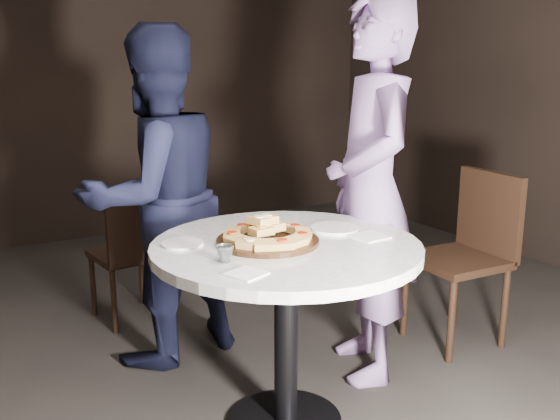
% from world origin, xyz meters
% --- Properties ---
extents(table, '(1.20, 1.20, 0.84)m').
position_xyz_m(table, '(0.03, -0.01, 0.69)').
color(table, black).
rests_on(table, ground).
extents(serving_board, '(0.53, 0.53, 0.02)m').
position_xyz_m(serving_board, '(-0.04, 0.02, 0.85)').
color(serving_board, black).
rests_on(serving_board, table).
extents(focaccia_pile, '(0.38, 0.38, 0.10)m').
position_xyz_m(focaccia_pile, '(-0.04, 0.03, 0.89)').
color(focaccia_pile, '#BA8C48').
rests_on(focaccia_pile, serving_board).
extents(plate_left, '(0.20, 0.20, 0.01)m').
position_xyz_m(plate_left, '(-0.35, 0.18, 0.85)').
color(plate_left, white).
rests_on(plate_left, table).
extents(plate_right, '(0.24, 0.24, 0.01)m').
position_xyz_m(plate_right, '(0.32, 0.05, 0.85)').
color(plate_right, white).
rests_on(plate_right, table).
extents(water_glass, '(0.07, 0.07, 0.06)m').
position_xyz_m(water_glass, '(-0.30, -0.10, 0.88)').
color(water_glass, silver).
rests_on(water_glass, table).
extents(napkin_near, '(0.16, 0.16, 0.01)m').
position_xyz_m(napkin_near, '(-0.30, -0.27, 0.85)').
color(napkin_near, white).
rests_on(napkin_near, table).
extents(napkin_far, '(0.14, 0.14, 0.01)m').
position_xyz_m(napkin_far, '(0.38, -0.12, 0.85)').
color(napkin_far, white).
rests_on(napkin_far, table).
extents(chair_far, '(0.43, 0.44, 0.83)m').
position_xyz_m(chair_far, '(-0.18, 1.43, 0.48)').
color(chair_far, black).
rests_on(chair_far, ground).
extents(chair_right, '(0.50, 0.48, 0.97)m').
position_xyz_m(chair_right, '(1.40, 0.22, 0.56)').
color(chair_right, black).
rests_on(chair_right, ground).
extents(diner_navy, '(0.97, 0.83, 1.76)m').
position_xyz_m(diner_navy, '(-0.19, 0.93, 0.88)').
color(diner_navy, black).
rests_on(diner_navy, ground).
extents(diner_teal, '(0.68, 0.81, 1.90)m').
position_xyz_m(diner_teal, '(0.66, 0.23, 0.95)').
color(diner_teal, '#7D649C').
rests_on(diner_teal, ground).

